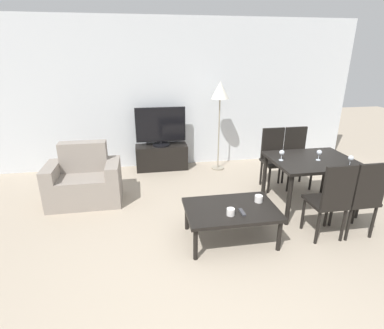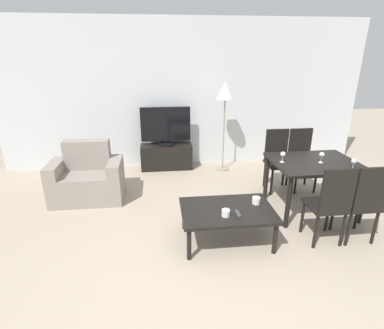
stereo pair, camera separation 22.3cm
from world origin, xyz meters
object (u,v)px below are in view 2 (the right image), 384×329
Objects in this scene: armchair at (88,179)px; remote_primary at (238,214)px; dining_chair_far at (301,156)px; cup_colored_far at (226,213)px; tv at (166,126)px; floor_lamp at (225,95)px; dining_table at (314,168)px; dining_chair_near at (330,202)px; coffee_table at (227,212)px; cup_white_near at (256,200)px; dining_chair_near_right at (363,200)px; dining_chair_far_left at (278,157)px; wine_glass_left at (354,162)px; tv_stand at (167,157)px; wine_glass_right at (283,155)px; wine_glass_center at (322,155)px.

armchair is 2.40m from remote_primary.
cup_colored_far is at bearing -136.15° from dining_chair_far.
tv is 0.56× the size of floor_lamp.
dining_chair_near reaches higher than dining_table.
coffee_table is 0.39m from cup_white_near.
cup_colored_far is (-1.57, -1.51, -0.08)m from dining_chair_far.
dining_chair_near_right is 1.00× the size of dining_chair_far_left.
cup_white_near is at bearing 14.11° from coffee_table.
wine_glass_left is (0.51, -1.10, 0.30)m from dining_chair_far_left.
coffee_table is at bearing -100.83° from floor_lamp.
tv_stand is at bearing 112.61° from cup_white_near.
dining_chair_near is at bearing -139.60° from wine_glass_left.
dining_chair_near is 6.63× the size of wine_glass_right.
dining_chair_near_right is at bearing -78.19° from wine_glass_center.
dining_chair_near_right reaches higher than wine_glass_center.
wine_glass_center is (-0.15, 0.71, 0.30)m from dining_chair_near_right.
cup_colored_far is 0.62× the size of wine_glass_left.
dining_chair_far is 1.71m from cup_white_near.
wine_glass_left is 0.39m from wine_glass_center.
dining_chair_near and dining_chair_near_right have the same top height.
dining_chair_near_right is (0.20, -0.77, -0.11)m from dining_table.
wine_glass_center is at bearing 101.81° from dining_chair_near_right.
floor_lamp is 10.86× the size of remote_primary.
wine_glass_center is (1.42, 0.68, 0.38)m from cup_colored_far.
floor_lamp is 11.16× the size of wine_glass_right.
armchair is at bearing 140.77° from cup_colored_far.
dining_chair_near is (1.12, -0.18, 0.16)m from coffee_table.
wine_glass_center is at bearing -44.23° from tv_stand.
cup_colored_far is 0.62× the size of wine_glass_center.
tv is 3.15m from wine_glass_left.
coffee_table is 7.25× the size of wine_glass_left.
tv is 2.59m from cup_white_near.
armchair is 10.90× the size of cup_white_near.
tv_stand is 2.58m from cup_white_near.
dining_chair_far_left is 1.44m from floor_lamp.
wine_glass_right is at bearing 154.80° from wine_glass_left.
floor_lamp is 18.08× the size of cup_colored_far.
dining_chair_near_right is (2.13, -2.64, -0.29)m from tv.
cup_white_near is (-1.15, 0.27, -0.08)m from dining_chair_near_right.
dining_chair_far is 0.89m from wine_glass_center.
wine_glass_left is (0.31, -0.34, 0.19)m from dining_table.
dining_chair_far_left reaches higher than cup_colored_far.
wine_glass_right is (-0.26, -0.74, 0.30)m from dining_chair_far_left.
dining_chair_near is at bearing -104.31° from dining_chair_far.
wine_glass_center reaches higher than dining_table.
dining_chair_far is at bearing 79.73° from wine_glass_center.
wine_glass_left is (1.63, 0.25, 0.46)m from coffee_table.
wine_glass_center is (3.20, -0.77, 0.52)m from armchair.
dining_table is at bearing 28.29° from cup_colored_far.
armchair is 1.68m from tv_stand.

